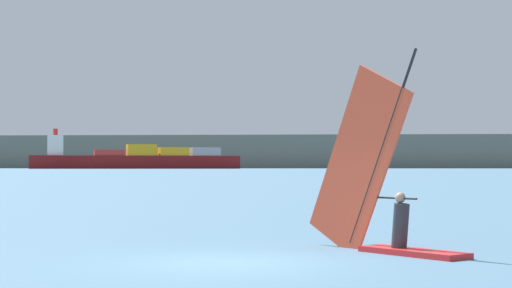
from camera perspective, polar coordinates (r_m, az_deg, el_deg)
The scene contains 4 objects.
ground_plane at distance 15.96m, azimuth -1.86°, elevation -7.97°, with size 4000.00×4000.00×0.00m, color #476B84.
windsurfer at distance 18.04m, azimuth 8.50°, elevation -3.68°, with size 2.57×3.98×4.44m.
cargo_ship at distance 782.95m, azimuth -7.99°, elevation -0.99°, with size 191.37×46.13×35.98m.
distant_headland at distance 1182.95m, azimuth -5.06°, elevation -0.70°, with size 943.66×421.90×38.20m, color #60665B.
Camera 1 is at (-1.35, -15.81, 1.79)m, focal length 59.44 mm.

